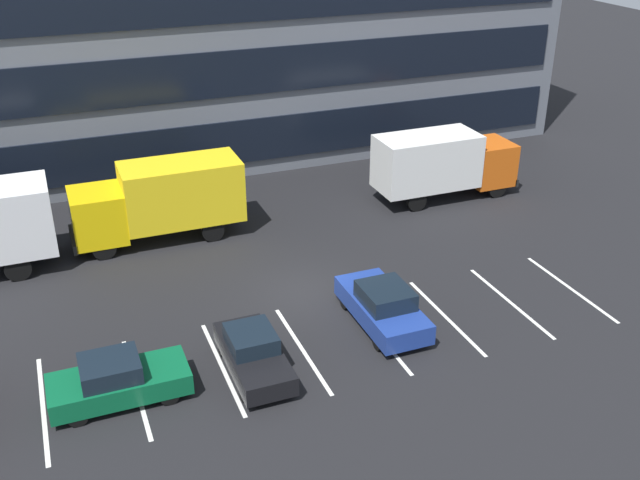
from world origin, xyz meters
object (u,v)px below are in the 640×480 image
Objects in this scene: sedan_navy at (383,306)px; sedan_forest at (117,381)px; box_truck_yellow_all at (161,198)px; sedan_black at (253,353)px; box_truck_orange at (443,162)px.

sedan_navy reaches higher than sedan_forest.
box_truck_yellow_all is 11.55m from sedan_navy.
sedan_forest is (-4.28, 0.11, 0.04)m from sedan_black.
box_truck_orange reaches higher than sedan_forest.
sedan_black is (-12.90, -10.35, -1.20)m from box_truck_orange.
box_truck_yellow_all is at bearing 121.17° from sedan_navy.
box_truck_yellow_all is 11.31m from sedan_forest.
box_truck_orange reaches higher than sedan_black.
box_truck_yellow_all is 1.76× the size of sedan_forest.
sedan_forest is at bearing 178.56° from sedan_black.
sedan_navy is at bearing -129.70° from box_truck_orange.
sedan_navy is at bearing 10.80° from sedan_black.
box_truck_orange is 1.71× the size of sedan_forest.
box_truck_orange is 1.80× the size of sedan_black.
box_truck_orange is 20.03m from sedan_forest.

